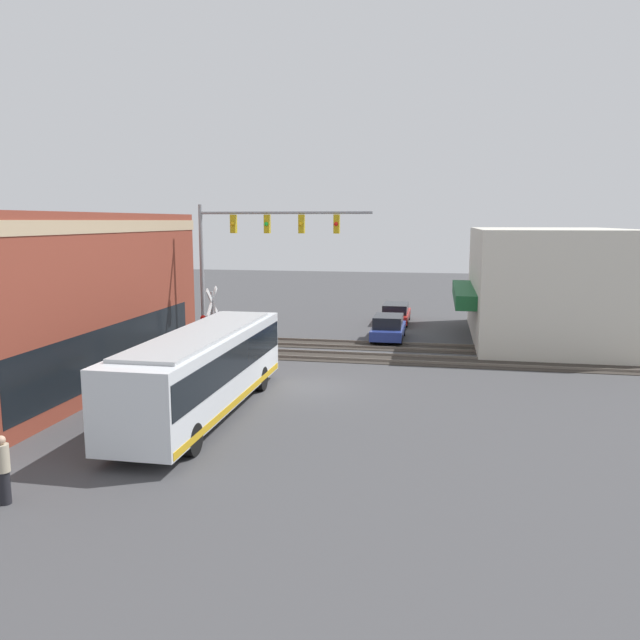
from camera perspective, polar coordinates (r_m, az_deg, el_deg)
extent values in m
plane|color=#424244|center=(26.56, -1.37, -6.13)|extent=(120.00, 120.00, 0.00)
cube|color=brown|center=(28.91, -25.36, 1.60)|extent=(16.77, 8.18, 7.28)
cube|color=tan|center=(26.57, -18.86, 8.09)|extent=(16.97, 0.36, 0.50)
cube|color=black|center=(27.04, -18.13, -2.61)|extent=(14.08, 0.12, 2.20)
cube|color=beige|center=(38.95, 19.96, 3.07)|extent=(13.28, 8.26, 6.51)
cube|color=#19592D|center=(38.56, 13.03, 2.34)|extent=(9.29, 1.20, 0.80)
cube|color=silver|center=(22.88, -10.61, -4.42)|extent=(11.39, 2.55, 2.52)
cube|color=black|center=(22.79, -10.64, -3.50)|extent=(11.16, 2.59, 1.06)
cube|color=gold|center=(23.15, -10.53, -7.05)|extent=(11.16, 2.58, 0.24)
cube|color=#A5A8AA|center=(22.61, -10.71, -1.17)|extent=(9.68, 2.17, 0.12)
cylinder|color=black|center=(26.35, -7.76, -5.21)|extent=(1.00, 2.57, 1.00)
cylinder|color=black|center=(19.78, -14.68, -10.31)|extent=(1.00, 2.57, 1.00)
cylinder|color=gray|center=(32.04, -10.71, 3.39)|extent=(0.20, 0.20, 7.75)
cylinder|color=gray|center=(30.58, -3.30, 9.79)|extent=(0.16, 8.58, 0.16)
cube|color=gold|center=(31.30, -7.91, 8.70)|extent=(0.30, 0.27, 0.90)
sphere|color=yellow|center=(31.15, -8.01, 8.69)|extent=(0.20, 0.20, 0.20)
cube|color=gold|center=(30.80, -4.85, 8.75)|extent=(0.30, 0.27, 0.90)
sphere|color=green|center=(30.64, -4.94, 8.74)|extent=(0.20, 0.20, 0.20)
cube|color=gold|center=(30.38, -1.70, 8.77)|extent=(0.30, 0.27, 0.90)
sphere|color=yellow|center=(30.22, -1.77, 8.77)|extent=(0.20, 0.20, 0.20)
cube|color=gold|center=(30.06, 1.53, 8.77)|extent=(0.30, 0.27, 0.90)
sphere|color=red|center=(29.89, 1.48, 8.77)|extent=(0.20, 0.20, 0.20)
cylinder|color=gray|center=(30.67, -9.79, -0.75)|extent=(0.14, 0.14, 3.60)
cube|color=white|center=(30.47, -9.85, 1.66)|extent=(1.41, 0.06, 1.41)
cube|color=white|center=(30.47, -9.85, 1.66)|extent=(1.41, 0.06, 1.41)
cylinder|color=#38383A|center=(30.59, -9.81, 0.17)|extent=(0.08, 0.90, 0.08)
sphere|color=red|center=(30.39, -9.05, 0.13)|extent=(0.28, 0.28, 0.28)
sphere|color=red|center=(30.70, -10.63, 0.18)|extent=(0.28, 0.28, 0.28)
cube|color=#332D28|center=(32.27, 0.88, -3.36)|extent=(2.60, 60.00, 0.03)
cube|color=#6B6056|center=(31.57, 0.66, -3.53)|extent=(0.07, 60.00, 0.15)
cube|color=#6B6056|center=(32.95, 1.10, -2.99)|extent=(0.07, 60.00, 0.15)
cube|color=#332D28|center=(35.36, 1.78, -2.26)|extent=(2.60, 60.00, 0.03)
cube|color=#6B6056|center=(34.66, 1.59, -2.39)|extent=(0.07, 60.00, 0.15)
cube|color=#6B6056|center=(36.05, 1.96, -1.95)|extent=(0.07, 60.00, 0.15)
cube|color=navy|center=(36.97, 6.27, -0.99)|extent=(4.44, 1.80, 0.56)
cube|color=black|center=(36.65, 6.26, -0.10)|extent=(2.44, 1.62, 0.67)
cylinder|color=black|center=(38.36, 6.43, -0.96)|extent=(0.64, 1.82, 0.64)
cylinder|color=black|center=(35.66, 6.09, -1.71)|extent=(0.64, 1.82, 0.64)
cube|color=#B21E19|center=(43.11, 6.94, 0.40)|extent=(4.88, 1.80, 0.50)
cube|color=black|center=(42.79, 6.93, 1.09)|extent=(2.68, 1.62, 0.62)
cylinder|color=black|center=(44.63, 7.07, 0.45)|extent=(0.64, 1.82, 0.64)
cylinder|color=black|center=(41.65, 6.79, -0.17)|extent=(0.64, 1.82, 0.64)
cylinder|color=black|center=(17.80, -26.87, -13.52)|extent=(0.28, 0.28, 0.84)
cylinder|color=#B2A58C|center=(17.53, -27.05, -11.19)|extent=(0.34, 0.34, 0.70)
sphere|color=tan|center=(17.39, -27.16, -9.75)|extent=(0.23, 0.23, 0.23)
cylinder|color=black|center=(29.89, -7.97, -3.72)|extent=(0.28, 0.28, 0.78)
cylinder|color=#262D4C|center=(29.74, -8.00, -2.39)|extent=(0.34, 0.34, 0.65)
sphere|color=tan|center=(29.66, -8.02, -1.57)|extent=(0.21, 0.21, 0.21)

